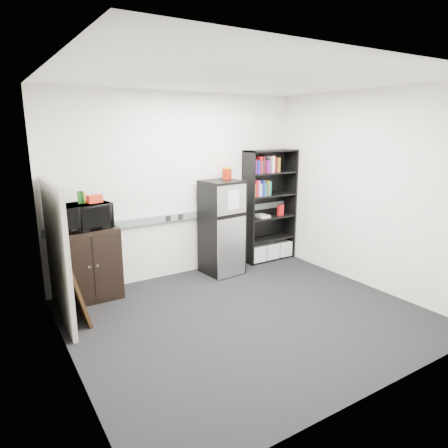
% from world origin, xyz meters
% --- Properties ---
extents(floor, '(4.00, 4.00, 0.00)m').
position_xyz_m(floor, '(0.00, 0.00, 0.00)').
color(floor, black).
rests_on(floor, ground).
extents(wall_back, '(4.00, 0.02, 2.70)m').
position_xyz_m(wall_back, '(0.00, 1.75, 1.35)').
color(wall_back, white).
rests_on(wall_back, floor).
extents(wall_right, '(0.02, 3.50, 2.70)m').
position_xyz_m(wall_right, '(2.00, 0.00, 1.35)').
color(wall_right, white).
rests_on(wall_right, floor).
extents(wall_left, '(0.02, 3.50, 2.70)m').
position_xyz_m(wall_left, '(-2.00, 0.00, 1.35)').
color(wall_left, white).
rests_on(wall_left, floor).
extents(ceiling, '(4.00, 3.50, 0.02)m').
position_xyz_m(ceiling, '(0.00, 0.00, 2.70)').
color(ceiling, white).
rests_on(ceiling, wall_back).
extents(electrical_raceway, '(3.92, 0.05, 0.10)m').
position_xyz_m(electrical_raceway, '(0.00, 1.72, 0.90)').
color(electrical_raceway, slate).
rests_on(electrical_raceway, wall_back).
extents(wall_note, '(0.14, 0.00, 0.10)m').
position_xyz_m(wall_note, '(-0.35, 1.74, 1.55)').
color(wall_note, white).
rests_on(wall_note, wall_back).
extents(bookshelf, '(0.90, 0.34, 1.85)m').
position_xyz_m(bookshelf, '(1.53, 1.57, 0.91)').
color(bookshelf, black).
rests_on(bookshelf, floor).
extents(cubicle_partition, '(0.06, 1.30, 1.62)m').
position_xyz_m(cubicle_partition, '(-1.90, 1.08, 0.81)').
color(cubicle_partition, '#A29F90').
rests_on(cubicle_partition, floor).
extents(cabinet, '(0.76, 0.51, 0.95)m').
position_xyz_m(cabinet, '(-1.48, 1.50, 0.48)').
color(cabinet, black).
rests_on(cabinet, floor).
extents(microwave, '(0.66, 0.50, 0.33)m').
position_xyz_m(microwave, '(-1.48, 1.48, 1.12)').
color(microwave, black).
rests_on(microwave, cabinet).
extents(snack_box_a, '(0.08, 0.06, 0.15)m').
position_xyz_m(snack_box_a, '(-1.50, 1.52, 1.35)').
color(snack_box_a, '#205217').
rests_on(snack_box_a, microwave).
extents(snack_box_b, '(0.08, 0.07, 0.15)m').
position_xyz_m(snack_box_b, '(-1.50, 1.52, 1.35)').
color(snack_box_b, '#0D3C12').
rests_on(snack_box_b, microwave).
extents(snack_box_c, '(0.08, 0.07, 0.14)m').
position_xyz_m(snack_box_c, '(-1.48, 1.52, 1.35)').
color(snack_box_c, gold).
rests_on(snack_box_c, microwave).
extents(snack_bag, '(0.20, 0.13, 0.10)m').
position_xyz_m(snack_bag, '(-1.34, 1.47, 1.33)').
color(snack_bag, red).
rests_on(snack_bag, microwave).
extents(refrigerator, '(0.59, 0.62, 1.44)m').
position_xyz_m(refrigerator, '(0.51, 1.42, 0.72)').
color(refrigerator, black).
rests_on(refrigerator, floor).
extents(coffee_can, '(0.15, 0.15, 0.20)m').
position_xyz_m(coffee_can, '(0.68, 1.55, 1.54)').
color(coffee_can, '#A11B07').
rests_on(coffee_can, refrigerator).
extents(framed_poster, '(0.22, 0.62, 0.78)m').
position_xyz_m(framed_poster, '(-1.77, 0.97, 0.40)').
color(framed_poster, '#311A0D').
rests_on(framed_poster, floor).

